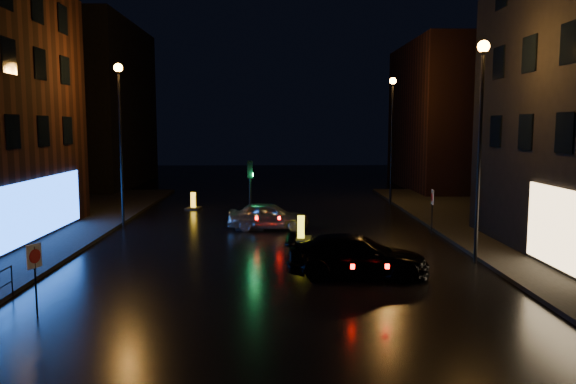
% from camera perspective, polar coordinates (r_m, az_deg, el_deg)
% --- Properties ---
extents(ground, '(120.00, 120.00, 0.00)m').
position_cam_1_polar(ground, '(15.86, -1.64, -12.54)').
color(ground, black).
rests_on(ground, ground).
extents(building_far_left, '(8.00, 16.00, 14.00)m').
position_cam_1_polar(building_far_left, '(52.53, -19.38, 8.28)').
color(building_far_left, black).
rests_on(building_far_left, ground).
extents(building_far_right, '(8.00, 14.00, 12.00)m').
position_cam_1_polar(building_far_right, '(49.29, 16.41, 7.35)').
color(building_far_right, black).
rests_on(building_far_right, ground).
extents(street_lamp_lfar, '(0.44, 0.44, 8.37)m').
position_cam_1_polar(street_lamp_lfar, '(30.03, -16.70, 7.08)').
color(street_lamp_lfar, black).
rests_on(street_lamp_lfar, ground).
extents(street_lamp_rnear, '(0.44, 0.44, 8.37)m').
position_cam_1_polar(street_lamp_rnear, '(22.35, 18.99, 7.21)').
color(street_lamp_rnear, black).
rests_on(street_lamp_rnear, ground).
extents(street_lamp_rfar, '(0.44, 0.44, 8.37)m').
position_cam_1_polar(street_lamp_rfar, '(37.77, 10.52, 7.12)').
color(street_lamp_rfar, black).
rests_on(street_lamp_rfar, ground).
extents(traffic_signal, '(1.40, 2.40, 3.45)m').
position_cam_1_polar(traffic_signal, '(29.39, -3.84, -2.55)').
color(traffic_signal, black).
rests_on(traffic_signal, ground).
extents(silver_hatchback, '(4.18, 1.91, 1.39)m').
position_cam_1_polar(silver_hatchback, '(28.49, -1.99, -2.44)').
color(silver_hatchback, '#ABAFB3').
rests_on(silver_hatchback, ground).
extents(dark_sedan, '(5.12, 2.44, 1.44)m').
position_cam_1_polar(dark_sedan, '(19.82, 7.03, -6.48)').
color(dark_sedan, black).
rests_on(dark_sedan, ground).
extents(bollard_near, '(1.05, 1.42, 1.14)m').
position_cam_1_polar(bollard_near, '(25.87, 1.33, -4.38)').
color(bollard_near, black).
rests_on(bollard_near, ground).
extents(bollard_far, '(1.01, 1.33, 1.06)m').
position_cam_1_polar(bollard_far, '(36.05, -9.59, -1.34)').
color(bollard_far, black).
rests_on(bollard_far, ground).
extents(road_sign_left, '(0.23, 0.47, 2.03)m').
position_cam_1_polar(road_sign_left, '(16.95, -24.35, -6.53)').
color(road_sign_left, black).
rests_on(road_sign_left, ground).
extents(road_sign_right, '(0.11, 0.52, 2.16)m').
position_cam_1_polar(road_sign_right, '(28.07, 14.45, -0.88)').
color(road_sign_right, black).
rests_on(road_sign_right, ground).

